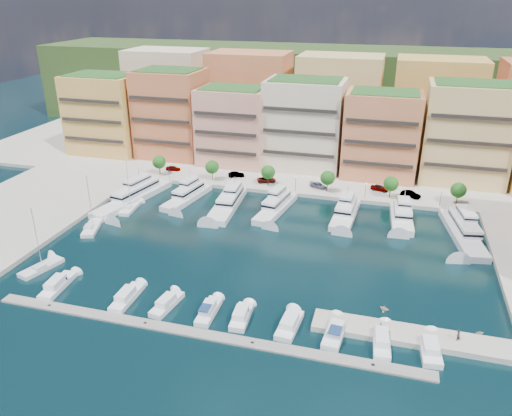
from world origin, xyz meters
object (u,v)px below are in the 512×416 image
object	(u,v)px
yacht_5	(402,216)
tender_3	(480,333)
tree_3	(328,178)
car_5	(411,194)
tree_1	(212,167)
car_4	(380,188)
yacht_0	(135,195)
yacht_1	(188,196)
tree_2	(268,172)
car_2	(267,180)
tender_1	(385,308)
person_1	(457,335)
car_1	(236,175)
tree_0	(159,162)
lamppost_3	(366,188)
car_3	(318,185)
sailboat_1	(92,228)
lamppost_2	(296,181)
cruiser_5	(241,317)
lamppost_1	(230,175)
cruiser_3	(167,304)
yacht_2	(228,202)
tree_5	(458,190)
cruiser_7	(335,333)
cruiser_4	(209,311)
tree_4	(391,184)
cruiser_0	(58,286)
lamppost_4	(441,195)
person_0	(381,327)
cruiser_8	(381,341)
cruiser_6	(289,325)
sailboat_0	(41,268)
sailboat_2	(130,209)
yacht_4	(346,213)
yacht_3	(276,206)
yacht_6	(462,230)
cruiser_2	(127,297)

from	to	relation	value
yacht_5	tender_3	distance (m)	41.95
tree_3	car_5	size ratio (longest dim) A/B	1.13
tree_1	car_4	world-z (taller)	tree_1
yacht_0	yacht_1	world-z (taller)	same
tree_2	car_2	size ratio (longest dim) A/B	1.08
tender_1	person_1	size ratio (longest dim) A/B	0.92
car_1	car_2	xyz separation A→B (m)	(9.27, -1.59, -0.02)
car_1	person_1	xyz separation A→B (m)	(54.07, -59.16, 0.15)
tree_0	tree_3	xyz separation A→B (m)	(48.00, 0.00, 0.00)
person_1	lamppost_3	bearing A→B (deg)	-110.52
car_2	car_3	bearing A→B (deg)	-114.04
sailboat_1	lamppost_2	bearing A→B (deg)	39.55
car_1	cruiser_5	bearing A→B (deg)	178.17
tree_2	car_4	bearing A→B (deg)	8.18
lamppost_1	cruiser_3	distance (m)	56.35
yacht_2	car_4	distance (m)	40.33
tree_5	cruiser_7	bearing A→B (deg)	-110.89
tree_2	cruiser_4	size ratio (longest dim) A/B	0.72
tree_2	tree_4	bearing A→B (deg)	0.00
tree_4	lamppost_1	distance (m)	42.07
tree_4	cruiser_0	bearing A→B (deg)	-134.08
lamppost_4	person_1	distance (m)	53.01
tree_2	person_0	distance (m)	65.01
car_5	cruiser_8	bearing A→B (deg)	-160.80
lamppost_4	cruiser_6	size ratio (longest dim) A/B	0.53
tender_3	car_2	world-z (taller)	car_2
tree_0	yacht_5	xyz separation A→B (m)	(67.15, -11.56, -3.53)
cruiser_6	cruiser_8	world-z (taller)	same
tree_3	sailboat_0	xyz separation A→B (m)	(-47.43, -53.28, -4.43)
tree_4	cruiser_5	size ratio (longest dim) A/B	0.78
sailboat_2	person_1	distance (m)	79.74
tree_2	yacht_0	size ratio (longest dim) A/B	0.21
yacht_4	cruiser_7	distance (m)	45.58
tree_3	tender_3	world-z (taller)	tree_3
lamppost_2	cruiser_7	size ratio (longest dim) A/B	0.51
yacht_3	yacht_2	bearing A→B (deg)	-174.74
lamppost_1	sailboat_2	world-z (taller)	sailboat_2
yacht_2	car_2	distance (m)	17.61
tree_2	lamppost_1	xyz separation A→B (m)	(-10.00, -2.30, -0.92)
car_4	yacht_0	bearing A→B (deg)	124.07
yacht_1	yacht_2	distance (m)	11.53
yacht_2	yacht_4	world-z (taller)	same
yacht_2	tender_1	bearing A→B (deg)	-41.28
yacht_4	tender_1	world-z (taller)	yacht_4
cruiser_6	tree_4	bearing A→B (deg)	76.96
tender_1	tree_0	bearing A→B (deg)	76.81
tree_1	yacht_6	xyz separation A→B (m)	(64.11, -15.36, -3.53)
cruiser_2	car_5	size ratio (longest dim) A/B	1.76
lamppost_2	car_2	distance (m)	10.32
lamppost_1	cruiser_8	distance (m)	70.46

